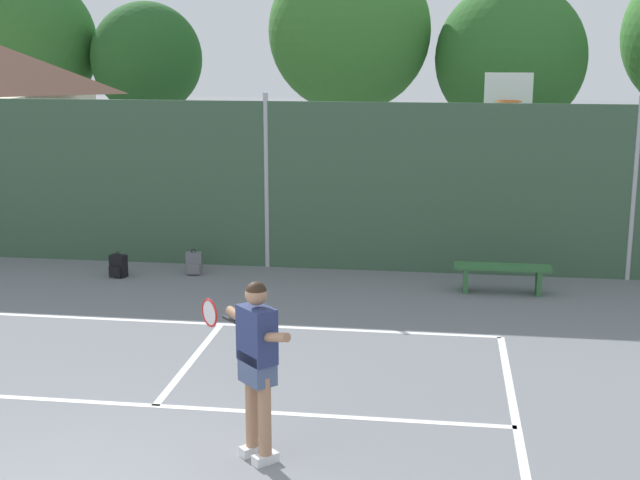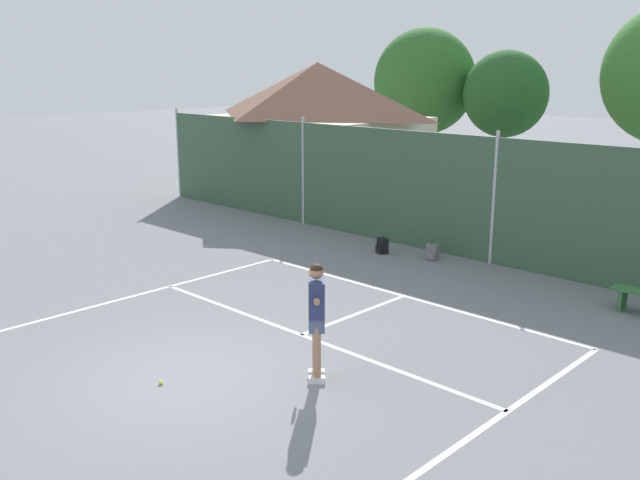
{
  "view_description": "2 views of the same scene",
  "coord_description": "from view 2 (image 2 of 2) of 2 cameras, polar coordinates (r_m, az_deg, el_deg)",
  "views": [
    {
      "loc": [
        3.22,
        -6.58,
        4.1
      ],
      "look_at": [
        1.57,
        4.96,
        1.46
      ],
      "focal_mm": 49.04,
      "sensor_mm": 36.0,
      "label": 1
    },
    {
      "loc": [
        8.29,
        -5.68,
        4.68
      ],
      "look_at": [
        -0.62,
        3.6,
        1.45
      ],
      "focal_mm": 38.81,
      "sensor_mm": 36.0,
      "label": 2
    }
  ],
  "objects": [
    {
      "name": "ground_plane",
      "position": [
        11.08,
        -10.85,
        -11.15
      ],
      "size": [
        120.0,
        120.0,
        0.0
      ],
      "primitive_type": "plane",
      "color": "slate"
    },
    {
      "name": "court_markings",
      "position": [
        11.43,
        -8.18,
        -10.22
      ],
      "size": [
        8.3,
        11.1,
        0.01
      ],
      "color": "white",
      "rests_on": "ground"
    },
    {
      "name": "chainlink_fence",
      "position": [
        17.15,
        14.14,
        3.1
      ],
      "size": [
        26.09,
        0.09,
        3.23
      ],
      "color": "#38563D",
      "rests_on": "ground"
    },
    {
      "name": "clubhouse_building",
      "position": [
        24.77,
        -0.2,
        9.05
      ],
      "size": [
        7.3,
        5.32,
        4.84
      ],
      "color": "beige",
      "rests_on": "ground"
    },
    {
      "name": "tennis_player",
      "position": [
        10.45,
        -0.3,
        -5.88
      ],
      "size": [
        1.12,
        0.99,
        1.85
      ],
      "color": "silver",
      "rests_on": "ground"
    },
    {
      "name": "tennis_ball",
      "position": [
        10.96,
        -12.98,
        -11.38
      ],
      "size": [
        0.07,
        0.07,
        0.07
      ],
      "primitive_type": "sphere",
      "color": "#CCE033",
      "rests_on": "ground"
    },
    {
      "name": "backpack_black",
      "position": [
        17.9,
        5.15,
        -0.49
      ],
      "size": [
        0.32,
        0.29,
        0.46
      ],
      "color": "black",
      "rests_on": "ground"
    },
    {
      "name": "backpack_grey",
      "position": [
        17.45,
        9.22,
        -1.0
      ],
      "size": [
        0.31,
        0.28,
        0.46
      ],
      "color": "slate",
      "rests_on": "ground"
    }
  ]
}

